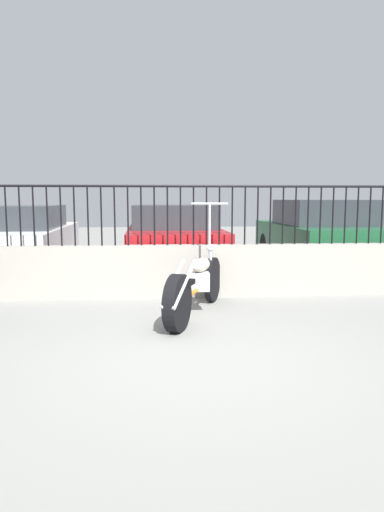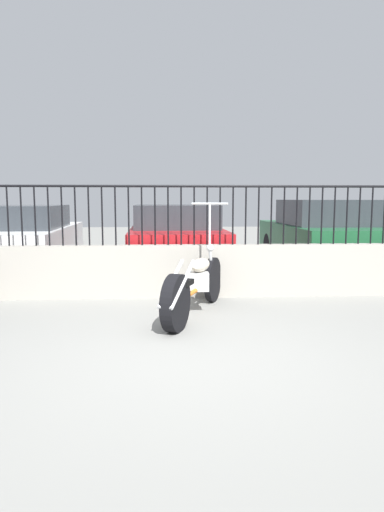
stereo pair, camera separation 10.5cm
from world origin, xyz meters
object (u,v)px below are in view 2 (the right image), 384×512
at_px(motorcycle_orange, 194,286).
at_px(car_green, 323,234).
at_px(car_white, 24,238).
at_px(car_red, 175,238).

distance_m(motorcycle_orange, car_green, 5.12).
bearing_deg(car_white, car_red, -99.17).
relative_size(car_white, car_green, 1.06).
height_order(car_red, car_green, car_green).
height_order(motorcycle_orange, car_red, motorcycle_orange).
distance_m(car_red, car_green, 3.28).
bearing_deg(car_white, motorcycle_orange, -142.22).
height_order(car_white, car_green, car_green).
relative_size(car_white, car_red, 1.02).
bearing_deg(car_white, car_green, -90.67).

